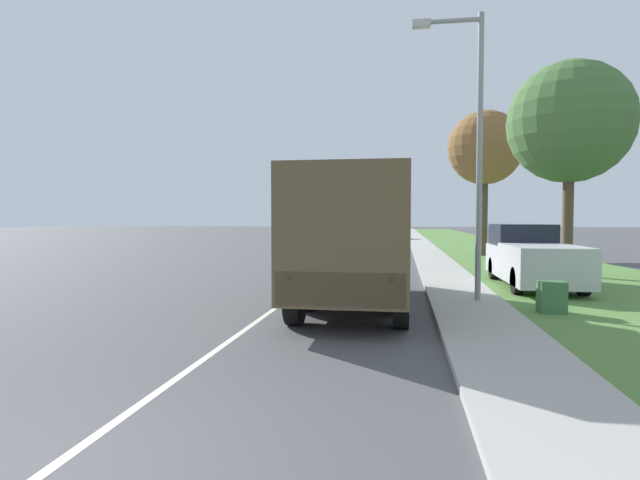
% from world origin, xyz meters
% --- Properties ---
extents(ground_plane, '(180.00, 180.00, 0.00)m').
position_xyz_m(ground_plane, '(0.00, 40.00, 0.00)').
color(ground_plane, '#4C4C4F').
extents(lane_centre_stripe, '(0.12, 120.00, 0.00)m').
position_xyz_m(lane_centre_stripe, '(0.00, 40.00, 0.00)').
color(lane_centre_stripe, silver).
rests_on(lane_centre_stripe, ground).
extents(sidewalk_right, '(1.80, 120.00, 0.12)m').
position_xyz_m(sidewalk_right, '(4.50, 40.00, 0.06)').
color(sidewalk_right, '#ADAAA3').
rests_on(sidewalk_right, ground).
extents(grass_strip_right, '(7.00, 120.00, 0.02)m').
position_xyz_m(grass_strip_right, '(8.90, 40.00, 0.01)').
color(grass_strip_right, '#56843D').
rests_on(grass_strip_right, ground).
extents(military_truck, '(2.36, 6.96, 3.10)m').
position_xyz_m(military_truck, '(1.87, 8.78, 1.71)').
color(military_truck, '#474C38').
rests_on(military_truck, ground).
extents(car_nearest_ahead, '(1.73, 4.43, 1.69)m').
position_xyz_m(car_nearest_ahead, '(-1.78, 23.33, 0.75)').
color(car_nearest_ahead, silver).
rests_on(car_nearest_ahead, ground).
extents(car_second_ahead, '(1.84, 3.92, 1.36)m').
position_xyz_m(car_second_ahead, '(-2.20, 35.02, 0.62)').
color(car_second_ahead, tan).
rests_on(car_second_ahead, ground).
extents(car_third_ahead, '(1.71, 4.78, 1.52)m').
position_xyz_m(car_third_ahead, '(2.17, 47.28, 0.68)').
color(car_third_ahead, silver).
rests_on(car_third_ahead, ground).
extents(car_fourth_ahead, '(1.94, 3.92, 1.51)m').
position_xyz_m(car_fourth_ahead, '(-1.85, 61.19, 0.68)').
color(car_fourth_ahead, silver).
rests_on(car_fourth_ahead, ground).
extents(pickup_truck, '(1.94, 5.34, 1.89)m').
position_xyz_m(pickup_truck, '(6.91, 13.47, 0.91)').
color(pickup_truck, silver).
rests_on(pickup_truck, grass_strip_right).
extents(lamp_post, '(1.69, 0.24, 6.88)m').
position_xyz_m(lamp_post, '(4.54, 9.63, 4.23)').
color(lamp_post, gray).
rests_on(lamp_post, sidewalk_right).
extents(tree_mid_right, '(4.39, 4.39, 7.78)m').
position_xyz_m(tree_mid_right, '(8.92, 16.59, 5.58)').
color(tree_mid_right, brown).
rests_on(tree_mid_right, grass_strip_right).
extents(tree_far_right, '(4.12, 4.12, 8.12)m').
position_xyz_m(tree_far_right, '(7.52, 26.30, 6.05)').
color(tree_far_right, '#4C3D2D').
rests_on(tree_far_right, grass_strip_right).
extents(utility_box, '(0.55, 0.45, 0.70)m').
position_xyz_m(utility_box, '(6.20, 8.75, 0.37)').
color(utility_box, '#3D7042').
rests_on(utility_box, grass_strip_right).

